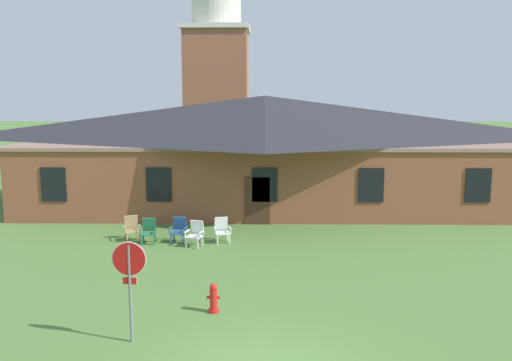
{
  "coord_description": "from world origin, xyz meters",
  "views": [
    {
      "loc": [
        -0.01,
        -10.63,
        5.76
      ],
      "look_at": [
        -0.3,
        8.25,
        2.76
      ],
      "focal_mm": 39.21,
      "sensor_mm": 36.0,
      "label": 1
    }
  ],
  "objects_px": {
    "stop_sign": "(129,272)",
    "fire_hydrant": "(214,299)",
    "lawn_chair_left_end": "(179,229)",
    "lawn_chair_by_porch": "(132,228)",
    "lawn_chair_near_door": "(149,230)",
    "lawn_chair_right_end": "(222,229)",
    "lawn_chair_middle": "(195,233)"
  },
  "relations": [
    {
      "from": "lawn_chair_left_end",
      "to": "fire_hydrant",
      "type": "height_order",
      "value": "lawn_chair_left_end"
    },
    {
      "from": "lawn_chair_by_porch",
      "to": "lawn_chair_left_end",
      "type": "relative_size",
      "value": 1.0
    },
    {
      "from": "lawn_chair_by_porch",
      "to": "fire_hydrant",
      "type": "bearing_deg",
      "value": -61.9
    },
    {
      "from": "lawn_chair_left_end",
      "to": "lawn_chair_by_porch",
      "type": "bearing_deg",
      "value": 173.24
    },
    {
      "from": "lawn_chair_near_door",
      "to": "lawn_chair_middle",
      "type": "xyz_separation_m",
      "value": [
        1.84,
        -0.38,
        0.0
      ]
    },
    {
      "from": "lawn_chair_by_porch",
      "to": "lawn_chair_left_end",
      "type": "height_order",
      "value": "same"
    },
    {
      "from": "lawn_chair_middle",
      "to": "lawn_chair_right_end",
      "type": "height_order",
      "value": "same"
    },
    {
      "from": "lawn_chair_near_door",
      "to": "lawn_chair_middle",
      "type": "height_order",
      "value": "same"
    },
    {
      "from": "lawn_chair_left_end",
      "to": "fire_hydrant",
      "type": "xyz_separation_m",
      "value": [
        1.98,
        -7.02,
        -0.12
      ]
    },
    {
      "from": "lawn_chair_left_end",
      "to": "lawn_chair_middle",
      "type": "bearing_deg",
      "value": -39.5
    },
    {
      "from": "lawn_chair_left_end",
      "to": "stop_sign",
      "type": "bearing_deg",
      "value": -88.49
    },
    {
      "from": "lawn_chair_left_end",
      "to": "lawn_chair_middle",
      "type": "height_order",
      "value": "same"
    },
    {
      "from": "lawn_chair_right_end",
      "to": "fire_hydrant",
      "type": "height_order",
      "value": "lawn_chair_right_end"
    },
    {
      "from": "lawn_chair_near_door",
      "to": "fire_hydrant",
      "type": "distance_m",
      "value": 7.49
    },
    {
      "from": "stop_sign",
      "to": "lawn_chair_right_end",
      "type": "relative_size",
      "value": 2.51
    },
    {
      "from": "lawn_chair_right_end",
      "to": "fire_hydrant",
      "type": "relative_size",
      "value": 1.21
    },
    {
      "from": "lawn_chair_by_porch",
      "to": "lawn_chair_near_door",
      "type": "xyz_separation_m",
      "value": [
        0.76,
        -0.43,
        0.0
      ]
    },
    {
      "from": "lawn_chair_right_end",
      "to": "fire_hydrant",
      "type": "xyz_separation_m",
      "value": [
        0.31,
        -7.02,
        -0.12
      ]
    },
    {
      "from": "lawn_chair_by_porch",
      "to": "lawn_chair_right_end",
      "type": "relative_size",
      "value": 1.0
    },
    {
      "from": "lawn_chair_left_end",
      "to": "lawn_chair_right_end",
      "type": "distance_m",
      "value": 1.67
    },
    {
      "from": "lawn_chair_by_porch",
      "to": "lawn_chair_middle",
      "type": "height_order",
      "value": "same"
    },
    {
      "from": "lawn_chair_left_end",
      "to": "lawn_chair_near_door",
      "type": "bearing_deg",
      "value": -169.69
    },
    {
      "from": "lawn_chair_right_end",
      "to": "fire_hydrant",
      "type": "bearing_deg",
      "value": -87.48
    },
    {
      "from": "stop_sign",
      "to": "fire_hydrant",
      "type": "height_order",
      "value": "stop_sign"
    },
    {
      "from": "lawn_chair_left_end",
      "to": "lawn_chair_right_end",
      "type": "height_order",
      "value": "same"
    },
    {
      "from": "lawn_chair_left_end",
      "to": "lawn_chair_right_end",
      "type": "bearing_deg",
      "value": 0.04
    },
    {
      "from": "stop_sign",
      "to": "lawn_chair_near_door",
      "type": "distance_m",
      "value": 8.79
    },
    {
      "from": "lawn_chair_left_end",
      "to": "fire_hydrant",
      "type": "bearing_deg",
      "value": -74.25
    },
    {
      "from": "lawn_chair_near_door",
      "to": "lawn_chair_left_end",
      "type": "bearing_deg",
      "value": 10.31
    },
    {
      "from": "lawn_chair_middle",
      "to": "fire_hydrant",
      "type": "height_order",
      "value": "lawn_chair_middle"
    },
    {
      "from": "stop_sign",
      "to": "fire_hydrant",
      "type": "bearing_deg",
      "value": 45.79
    },
    {
      "from": "lawn_chair_by_porch",
      "to": "lawn_chair_left_end",
      "type": "xyz_separation_m",
      "value": [
        1.89,
        -0.22,
        0.0
      ]
    }
  ]
}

